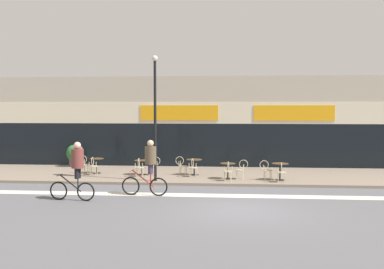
{
  "coord_description": "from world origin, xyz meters",
  "views": [
    {
      "loc": [
        -0.3,
        -14.85,
        3.45
      ],
      "look_at": [
        -2.09,
        6.03,
        2.16
      ],
      "focal_mm": 42.0,
      "sensor_mm": 36.0,
      "label": 1
    }
  ],
  "objects_px": {
    "bistro_table_0": "(97,163)",
    "bistro_table_1": "(142,164)",
    "bistro_table_4": "(280,168)",
    "cafe_chair_3_side": "(241,168)",
    "cafe_chair_1_near": "(139,166)",
    "cafe_chair_2_near": "(193,166)",
    "cafe_chair_1_side": "(154,164)",
    "cafe_chair_0_side": "(85,163)",
    "planter_pot": "(73,155)",
    "cyclist_1": "(76,166)",
    "lamp_post": "(155,110)",
    "bistro_table_3": "(228,168)",
    "cafe_chair_0_near": "(93,165)",
    "cafe_chair_4_side": "(266,169)",
    "cafe_chair_2_side": "(182,164)",
    "cyclist_0": "(149,164)",
    "cafe_chair_4_near": "(281,171)",
    "cafe_chair_3_near": "(228,170)",
    "bistro_table_2": "(194,164)",
    "pedestrian_near_end": "(78,156)"
  },
  "relations": [
    {
      "from": "bistro_table_0",
      "to": "bistro_table_1",
      "type": "distance_m",
      "value": 2.35
    },
    {
      "from": "bistro_table_4",
      "to": "cafe_chair_3_side",
      "type": "xyz_separation_m",
      "value": [
        -1.74,
        0.14,
        -0.04
      ]
    },
    {
      "from": "bistro_table_4",
      "to": "cafe_chair_3_side",
      "type": "height_order",
      "value": "cafe_chair_3_side"
    },
    {
      "from": "cafe_chair_1_near",
      "to": "cafe_chair_2_near",
      "type": "height_order",
      "value": "same"
    },
    {
      "from": "cafe_chair_1_side",
      "to": "bistro_table_4",
      "type": "bearing_deg",
      "value": 175.54
    },
    {
      "from": "cafe_chair_0_side",
      "to": "cafe_chair_1_near",
      "type": "bearing_deg",
      "value": -12.94
    },
    {
      "from": "planter_pot",
      "to": "cafe_chair_2_near",
      "type": "bearing_deg",
      "value": -24.44
    },
    {
      "from": "cafe_chair_1_near",
      "to": "cyclist_1",
      "type": "height_order",
      "value": "cyclist_1"
    },
    {
      "from": "lamp_post",
      "to": "cyclist_1",
      "type": "bearing_deg",
      "value": -120.13
    },
    {
      "from": "bistro_table_3",
      "to": "bistro_table_4",
      "type": "bearing_deg",
      "value": -3.41
    },
    {
      "from": "cafe_chair_0_near",
      "to": "cafe_chair_4_side",
      "type": "relative_size",
      "value": 1.0
    },
    {
      "from": "cafe_chair_3_side",
      "to": "cafe_chair_0_near",
      "type": "bearing_deg",
      "value": -0.52
    },
    {
      "from": "cafe_chair_0_side",
      "to": "cafe_chair_2_side",
      "type": "bearing_deg",
      "value": 2.79
    },
    {
      "from": "lamp_post",
      "to": "cafe_chair_2_side",
      "type": "bearing_deg",
      "value": 62.66
    },
    {
      "from": "bistro_table_0",
      "to": "cafe_chair_4_side",
      "type": "xyz_separation_m",
      "value": [
        8.29,
        -1.35,
        -0.02
      ]
    },
    {
      "from": "bistro_table_4",
      "to": "cyclist_0",
      "type": "bearing_deg",
      "value": -147.44
    },
    {
      "from": "bistro_table_1",
      "to": "cafe_chair_0_side",
      "type": "relative_size",
      "value": 0.8
    },
    {
      "from": "bistro_table_4",
      "to": "cafe_chair_4_side",
      "type": "relative_size",
      "value": 0.86
    },
    {
      "from": "cyclist_0",
      "to": "cafe_chair_4_near",
      "type": "bearing_deg",
      "value": -147.92
    },
    {
      "from": "bistro_table_3",
      "to": "cafe_chair_3_near",
      "type": "bearing_deg",
      "value": -89.09
    },
    {
      "from": "lamp_post",
      "to": "cafe_chair_2_near",
      "type": "bearing_deg",
      "value": 38.24
    },
    {
      "from": "cyclist_1",
      "to": "bistro_table_0",
      "type": "bearing_deg",
      "value": -74.66
    },
    {
      "from": "cafe_chair_1_side",
      "to": "cyclist_1",
      "type": "bearing_deg",
      "value": 76.62
    },
    {
      "from": "cafe_chair_0_side",
      "to": "cafe_chair_3_side",
      "type": "height_order",
      "value": "same"
    },
    {
      "from": "bistro_table_4",
      "to": "cafe_chair_1_near",
      "type": "xyz_separation_m",
      "value": [
        -6.58,
        0.43,
        -0.04
      ]
    },
    {
      "from": "cafe_chair_2_near",
      "to": "cafe_chair_4_side",
      "type": "xyz_separation_m",
      "value": [
        3.39,
        -0.6,
        0.0
      ]
    },
    {
      "from": "cafe_chair_0_side",
      "to": "cafe_chair_3_side",
      "type": "distance_m",
      "value": 7.89
    },
    {
      "from": "bistro_table_4",
      "to": "cafe_chair_3_near",
      "type": "distance_m",
      "value": 2.4
    },
    {
      "from": "cafe_chair_4_side",
      "to": "cyclist_0",
      "type": "bearing_deg",
      "value": -150.34
    },
    {
      "from": "cafe_chair_1_side",
      "to": "planter_pot",
      "type": "xyz_separation_m",
      "value": [
        -5.03,
        2.71,
        0.16
      ]
    },
    {
      "from": "cyclist_1",
      "to": "cafe_chair_4_near",
      "type": "bearing_deg",
      "value": -147.84
    },
    {
      "from": "bistro_table_1",
      "to": "cafe_chair_1_near",
      "type": "distance_m",
      "value": 0.63
    },
    {
      "from": "bistro_table_2",
      "to": "cafe_chair_2_side",
      "type": "bearing_deg",
      "value": 179.15
    },
    {
      "from": "bistro_table_4",
      "to": "cafe_chair_0_near",
      "type": "xyz_separation_m",
      "value": [
        -8.91,
        0.71,
        -0.04
      ]
    },
    {
      "from": "planter_pot",
      "to": "lamp_post",
      "type": "distance_m",
      "value": 7.41
    },
    {
      "from": "bistro_table_4",
      "to": "bistro_table_0",
      "type": "bearing_deg",
      "value": 171.45
    },
    {
      "from": "bistro_table_1",
      "to": "pedestrian_near_end",
      "type": "distance_m",
      "value": 3.08
    },
    {
      "from": "cafe_chair_0_side",
      "to": "cafe_chair_2_side",
      "type": "height_order",
      "value": "same"
    },
    {
      "from": "bistro_table_4",
      "to": "cafe_chair_2_side",
      "type": "xyz_separation_m",
      "value": [
        -4.63,
        1.22,
        -0.04
      ]
    },
    {
      "from": "cafe_chair_2_near",
      "to": "cyclist_0",
      "type": "bearing_deg",
      "value": 168.49
    },
    {
      "from": "cyclist_1",
      "to": "bistro_table_2",
      "type": "bearing_deg",
      "value": -118.29
    },
    {
      "from": "bistro_table_1",
      "to": "cafe_chair_3_near",
      "type": "distance_m",
      "value": 4.5
    },
    {
      "from": "cafe_chair_4_side",
      "to": "cyclist_0",
      "type": "distance_m",
      "value": 5.91
    },
    {
      "from": "cyclist_1",
      "to": "bistro_table_3",
      "type": "bearing_deg",
      "value": -133.97
    },
    {
      "from": "cafe_chair_4_side",
      "to": "cyclist_1",
      "type": "height_order",
      "value": "cyclist_1"
    },
    {
      "from": "cafe_chair_2_near",
      "to": "lamp_post",
      "type": "xyz_separation_m",
      "value": [
        -1.59,
        -1.25,
        2.69
      ]
    },
    {
      "from": "bistro_table_4",
      "to": "cafe_chair_2_near",
      "type": "xyz_separation_m",
      "value": [
        -4.02,
        0.59,
        -0.04
      ]
    },
    {
      "from": "bistro_table_4",
      "to": "lamp_post",
      "type": "height_order",
      "value": "lamp_post"
    },
    {
      "from": "lamp_post",
      "to": "cyclist_0",
      "type": "height_order",
      "value": "lamp_post"
    },
    {
      "from": "bistro_table_0",
      "to": "bistro_table_3",
      "type": "relative_size",
      "value": 1.03
    }
  ]
}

